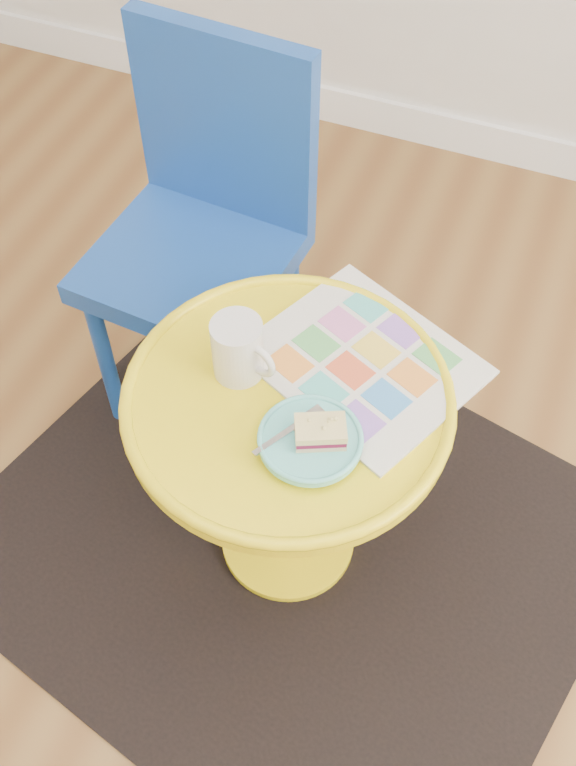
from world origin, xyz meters
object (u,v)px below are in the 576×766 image
at_px(side_table, 288,446).
at_px(chair, 205,222).
at_px(mug, 239,348).
at_px(plate, 310,440).
at_px(newspaper, 363,361).

height_order(side_table, chair, chair).
bearing_deg(chair, mug, -51.95).
bearing_deg(side_table, plate, -48.50).
relative_size(side_table, newspaper, 1.57).
distance_m(chair, plate, 0.62).
bearing_deg(side_table, mug, 166.98).
bearing_deg(newspaper, mug, -129.11).
distance_m(side_table, newspaper, 0.22).
xyz_separation_m(newspaper, plate, (-0.03, -0.20, 0.02)).
xyz_separation_m(side_table, newspaper, (0.10, 0.12, 0.16)).
relative_size(chair, newspaper, 2.43).
distance_m(side_table, mug, 0.24).
bearing_deg(plate, newspaper, 82.86).
bearing_deg(plate, chair, 131.54).
xyz_separation_m(side_table, mug, (-0.10, 0.02, 0.22)).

